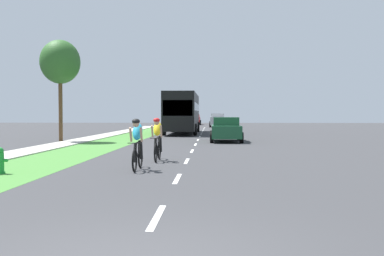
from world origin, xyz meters
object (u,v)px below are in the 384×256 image
Objects in this scene: fire_hydrant_green at (0,161)px; suv_silver at (217,120)px; cyclist_trailing at (157,139)px; street_tree_near at (60,63)px; bus_black at (183,111)px; sedan_dark_green at (226,129)px; pickup_red at (194,120)px; cyclist_lead at (137,144)px.

suv_silver is at bearing 81.42° from fire_hydrant_green.
cyclist_trailing is 13.61m from street_tree_near.
bus_black reaches higher than fire_hydrant_green.
sedan_dark_green is 0.84× the size of pickup_red.
cyclist_trailing is 0.15× the size of bus_black.
street_tree_near is at bearing -119.76° from bus_black.
street_tree_near is (-7.37, 10.69, 4.09)m from cyclist_trailing.
fire_hydrant_green is at bearing -98.58° from suv_silver.
pickup_red is (3.22, 57.10, 0.46)m from fire_hydrant_green.
sedan_dark_green is at bearing 77.23° from cyclist_lead.
pickup_red is at bearing 90.93° from cyclist_trailing.
sedan_dark_green is (2.87, 11.36, -0.04)m from cyclist_trailing.
street_tree_near reaches higher than sedan_dark_green.
street_tree_near is (-10.10, -30.95, 3.95)m from suv_silver.
fire_hydrant_green is 0.18× the size of sedan_dark_green.
sedan_dark_green is at bearing -89.74° from suv_silver.
bus_black reaches higher than suv_silver.
cyclist_lead is 0.27× the size of street_tree_near.
bus_black is at bearing -99.85° from suv_silver.
street_tree_near is (-10.24, -0.67, 4.13)m from sedan_dark_green.
bus_black is at bearing -89.46° from pickup_red.
bus_black is 13.97m from street_tree_near.
fire_hydrant_green is 0.15× the size of pickup_red.
fire_hydrant_green is 45.78m from suv_silver.
cyclist_lead is at bearing 15.11° from fire_hydrant_green.
street_tree_near reaches higher than bus_black.
street_tree_near reaches higher than fire_hydrant_green.
cyclist_lead is at bearing -89.41° from pickup_red.
sedan_dark_green reaches higher than fire_hydrant_green.
bus_black is (-3.45, 11.19, 1.21)m from sedan_dark_green.
sedan_dark_green is 11.06m from street_tree_near.
street_tree_near is at bearing -176.25° from sedan_dark_green.
cyclist_lead reaches higher than fire_hydrant_green.
street_tree_near is at bearing 102.87° from fire_hydrant_green.
street_tree_near is at bearing -108.07° from suv_silver.
street_tree_near is (-3.27, 14.31, 4.52)m from fire_hydrant_green.
fire_hydrant_green is at bearing -97.64° from bus_black.
suv_silver is at bearing 86.25° from cyclist_trailing.
street_tree_near is at bearing -98.63° from pickup_red.
cyclist_lead is 25.18m from bus_black.
pickup_red is at bearing 90.59° from cyclist_lead.
suv_silver is 12.37m from pickup_red.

